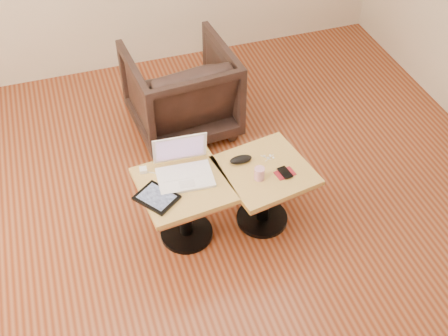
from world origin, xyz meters
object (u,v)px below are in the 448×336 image
object	(u,v)px
side_table_left	(184,197)
armchair	(181,90)
side_table_right	(265,182)
laptop	(183,168)
striped_cup	(259,173)

from	to	relation	value
side_table_left	armchair	bearing A→B (deg)	70.04
side_table_right	laptop	world-z (taller)	laptop
side_table_right	striped_cup	world-z (taller)	striped_cup
side_table_right	side_table_left	bearing A→B (deg)	166.36
laptop	armchair	world-z (taller)	laptop
side_table_left	armchair	size ratio (longest dim) A/B	0.75
laptop	striped_cup	xyz separation A→B (m)	(0.42, -0.18, -0.01)
side_table_left	striped_cup	size ratio (longest dim) A/B	7.06
side_table_left	striped_cup	xyz separation A→B (m)	(0.44, -0.10, 0.16)
side_table_left	laptop	bearing A→B (deg)	66.25
side_table_left	side_table_right	world-z (taller)	same
side_table_right	striped_cup	xyz separation A→B (m)	(-0.07, -0.07, 0.16)
laptop	side_table_right	bearing A→B (deg)	-9.34
striped_cup	armchair	xyz separation A→B (m)	(-0.18, 1.18, -0.17)
side_table_right	laptop	xyz separation A→B (m)	(-0.49, 0.12, 0.16)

